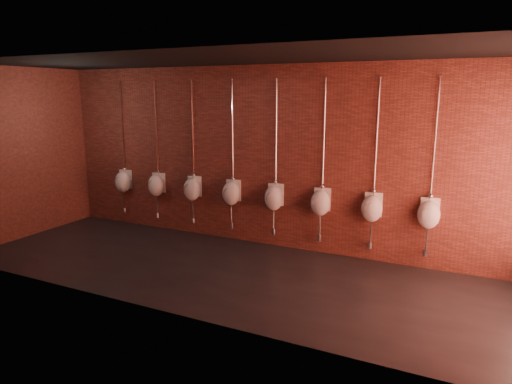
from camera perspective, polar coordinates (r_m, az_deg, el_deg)
ground at (r=7.27m, az=-4.58°, el=-9.72°), size 8.50×8.50×0.00m
room_shell at (r=6.78m, az=-4.86°, el=6.25°), size 8.54×3.04×3.22m
urinal_0 at (r=9.89m, az=-16.27°, el=1.32°), size 0.37×0.34×2.71m
urinal_1 at (r=9.35m, az=-12.36°, el=0.91°), size 0.37×0.34×2.71m
urinal_2 at (r=8.85m, az=-7.98°, el=0.45°), size 0.37×0.34×2.71m
urinal_3 at (r=8.41m, az=-3.11°, el=-0.06°), size 0.37×0.34×2.71m
urinal_4 at (r=8.04m, az=2.26°, el=-0.63°), size 0.37×0.34×2.71m
urinal_5 at (r=7.74m, az=8.08°, el=-1.24°), size 0.37×0.34×2.71m
urinal_6 at (r=7.54m, az=14.30°, el=-1.87°), size 0.37×0.34×2.71m
urinal_7 at (r=7.42m, az=20.79°, el=-2.51°), size 0.37×0.34×2.71m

